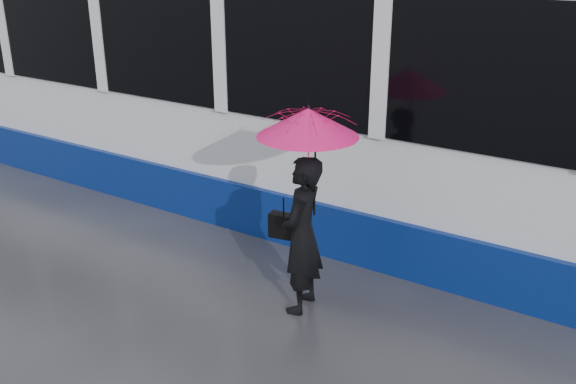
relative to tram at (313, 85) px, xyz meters
The scene contains 6 objects.
ground 3.04m from the tram, 77.42° to the right, with size 90.00×90.00×0.00m, color #2B2B30.
rails 1.72m from the tram, ahead, with size 34.00×1.51×0.02m.
tram is the anchor object (origin of this frame).
woman 2.80m from the tram, 61.02° to the right, with size 0.56×0.37×1.55m, color black.
umbrella 2.69m from the tram, 60.09° to the right, with size 1.06×1.06×1.05m.
handbag 2.68m from the tram, 65.14° to the right, with size 0.29×0.17×0.42m.
Camera 1 is at (3.59, -4.47, 3.35)m, focal length 40.00 mm.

